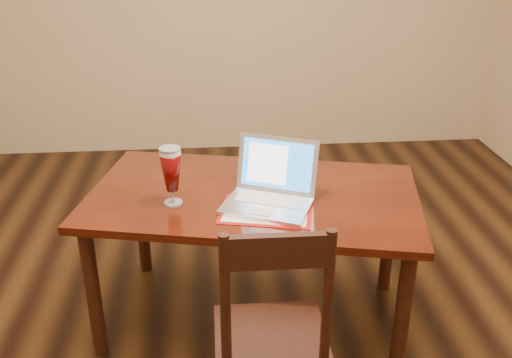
{
  "coord_description": "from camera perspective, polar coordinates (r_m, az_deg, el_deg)",
  "views": [
    {
      "loc": [
        -0.16,
        -2.13,
        1.83
      ],
      "look_at": [
        0.02,
        0.03,
        0.83
      ],
      "focal_mm": 40.0,
      "sensor_mm": 36.0,
      "label": 1
    }
  ],
  "objects": [
    {
      "name": "dining_chair",
      "position": [
        2.12,
        1.6,
        -15.67
      ],
      "size": [
        0.41,
        0.39,
        0.96
      ],
      "rotation": [
        0.0,
        0.0,
        -0.0
      ],
      "color": "black",
      "rests_on": "ground"
    },
    {
      "name": "dining_table",
      "position": [
        2.6,
        -0.41,
        -2.9
      ],
      "size": [
        1.62,
        1.13,
        0.95
      ],
      "rotation": [
        0.0,
        0.0,
        -0.22
      ],
      "color": "#491609",
      "rests_on": "ground"
    },
    {
      "name": "ground",
      "position": [
        2.81,
        -0.44,
        -15.75
      ],
      "size": [
        5.0,
        5.0,
        0.0
      ],
      "primitive_type": "plane",
      "color": "black",
      "rests_on": "ground"
    }
  ]
}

